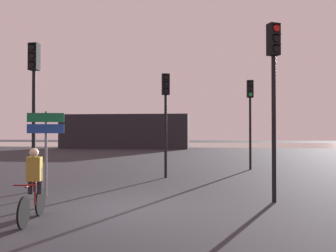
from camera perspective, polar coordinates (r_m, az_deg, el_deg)
ground_plane at (r=8.70m, az=-7.01°, el=-14.16°), size 120.00×120.00×0.00m
water_strip at (r=47.08m, az=3.78°, el=-3.26°), size 80.00×16.00×0.01m
distant_building at (r=38.05m, az=-7.37°, el=-0.94°), size 14.47×4.00×3.85m
traffic_light_far_right at (r=17.49m, az=14.12°, el=3.13°), size 0.33×0.35×4.63m
traffic_light_center at (r=14.03m, az=-0.40°, el=3.61°), size 0.37×0.39×4.45m
traffic_light_near_right at (r=9.78m, az=17.93°, el=7.78°), size 0.39×0.41×5.04m
traffic_light_near_left at (r=11.78m, az=-22.33°, el=5.97°), size 0.34×0.36×4.92m
direction_sign_post at (r=10.66m, az=-20.51°, el=-1.92°), size 1.08×0.25×2.60m
cyclist at (r=8.00m, az=-22.34°, el=-9.32°), size 0.49×1.69×1.62m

